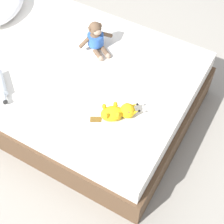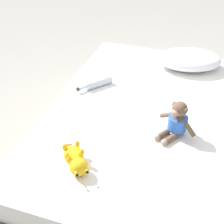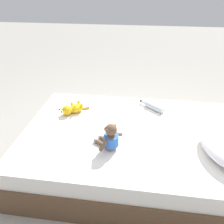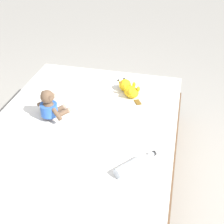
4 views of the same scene
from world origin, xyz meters
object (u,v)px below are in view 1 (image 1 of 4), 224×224
object	(u,v)px
plush_monkey	(96,38)
plush_yellow_creature	(119,112)
glass_bottle	(1,84)
bed	(63,80)

from	to	relation	value
plush_monkey	plush_yellow_creature	world-z (taller)	plush_monkey
plush_yellow_creature	glass_bottle	size ratio (longest dim) A/B	1.11
plush_yellow_creature	glass_bottle	distance (m)	0.86
plush_monkey	glass_bottle	bearing A→B (deg)	150.77
bed	glass_bottle	world-z (taller)	glass_bottle
plush_monkey	bed	bearing A→B (deg)	144.77
bed	glass_bottle	bearing A→B (deg)	154.68
bed	glass_bottle	size ratio (longest dim) A/B	7.96
plush_monkey	plush_yellow_creature	distance (m)	0.67
bed	plush_monkey	distance (m)	0.44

